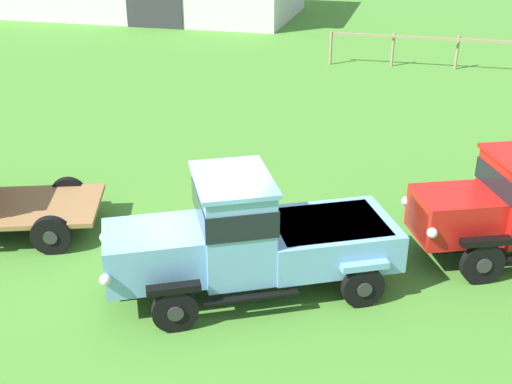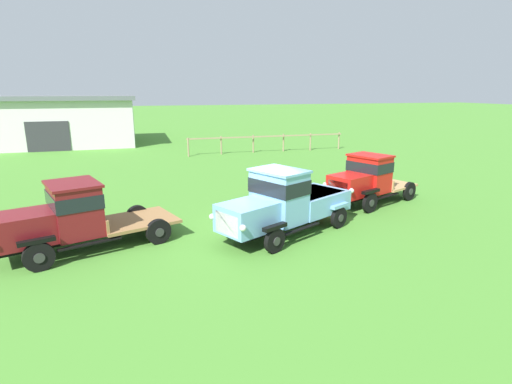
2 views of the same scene
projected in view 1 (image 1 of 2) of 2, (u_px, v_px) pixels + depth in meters
name	position (u px, v px, depth m)	size (l,w,h in m)	color
ground_plane	(203.00, 279.00, 12.22)	(240.00, 240.00, 0.00)	#47842D
paddock_fence	(488.00, 49.00, 25.95)	(12.82, 0.62, 1.39)	#997F60
vintage_truck_second_in_line	(249.00, 236.00, 11.46)	(5.47, 3.87, 2.29)	black
vintage_truck_midrow_center	(509.00, 205.00, 12.54)	(4.94, 3.35, 2.15)	black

